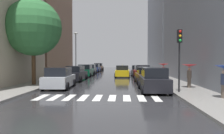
# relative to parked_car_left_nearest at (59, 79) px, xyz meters

# --- Properties ---
(ground_plane) EXTENTS (28.00, 72.00, 0.04)m
(ground_plane) POSITION_rel_parked_car_left_nearest_xyz_m (3.74, 17.72, -0.84)
(ground_plane) COLOR #27272A
(sidewalk_left) EXTENTS (3.00, 72.00, 0.15)m
(sidewalk_left) POSITION_rel_parked_car_left_nearest_xyz_m (-2.76, 17.72, -0.74)
(sidewalk_left) COLOR gray
(sidewalk_left) RESTS_ON ground
(sidewalk_right) EXTENTS (3.00, 72.00, 0.15)m
(sidewalk_right) POSITION_rel_parked_car_left_nearest_xyz_m (10.24, 17.72, -0.74)
(sidewalk_right) COLOR gray
(sidewalk_right) RESTS_ON ground
(crosswalk_stripes) EXTENTS (7.65, 2.20, 0.01)m
(crosswalk_stripes) POSITION_rel_parked_car_left_nearest_xyz_m (3.74, -4.35, -0.81)
(crosswalk_stripes) COLOR silver
(crosswalk_stripes) RESTS_ON ground
(building_right_near) EXTENTS (6.00, 20.94, 16.28)m
(building_right_near) POSITION_rel_parked_car_left_nearest_xyz_m (14.74, 6.04, 7.32)
(building_right_near) COLOR slate
(building_right_near) RESTS_ON ground
(building_right_mid) EXTENTS (6.00, 20.08, 24.74)m
(building_right_mid) POSITION_rel_parked_car_left_nearest_xyz_m (14.74, 27.47, 11.56)
(building_right_mid) COLOR slate
(building_right_mid) RESTS_ON ground
(parked_car_left_nearest) EXTENTS (2.23, 4.12, 1.76)m
(parked_car_left_nearest) POSITION_rel_parked_car_left_nearest_xyz_m (0.00, 0.00, 0.00)
(parked_car_left_nearest) COLOR #B2B7BF
(parked_car_left_nearest) RESTS_ON ground
(parked_car_left_second) EXTENTS (2.13, 4.57, 1.71)m
(parked_car_left_second) POSITION_rel_parked_car_left_nearest_xyz_m (-0.00, 6.38, -0.02)
(parked_car_left_second) COLOR black
(parked_car_left_second) RESTS_ON ground
(parked_car_left_third) EXTENTS (2.09, 4.65, 1.74)m
(parked_car_left_third) POSITION_rel_parked_car_left_nearest_xyz_m (-0.06, 13.05, -0.01)
(parked_car_left_third) COLOR #0C4C2D
(parked_car_left_third) RESTS_ON ground
(parked_car_left_fourth) EXTENTS (2.05, 4.47, 1.64)m
(parked_car_left_fourth) POSITION_rel_parked_car_left_nearest_xyz_m (-0.20, 18.56, -0.05)
(parked_car_left_fourth) COLOR #474C51
(parked_car_left_fourth) RESTS_ON ground
(parked_car_left_fifth) EXTENTS (2.17, 4.76, 1.57)m
(parked_car_left_fifth) POSITION_rel_parked_car_left_nearest_xyz_m (-0.13, 24.71, -0.07)
(parked_car_left_fifth) COLOR navy
(parked_car_left_fifth) RESTS_ON ground
(parked_car_left_sixth) EXTENTS (2.20, 4.74, 1.67)m
(parked_car_left_sixth) POSITION_rel_parked_car_left_nearest_xyz_m (-0.21, 31.27, -0.03)
(parked_car_left_sixth) COLOR brown
(parked_car_left_sixth) RESTS_ON ground
(parked_car_right_nearest) EXTENTS (2.11, 4.44, 1.80)m
(parked_car_right_nearest) POSITION_rel_parked_car_left_nearest_xyz_m (7.61, -1.51, 0.02)
(parked_car_right_nearest) COLOR black
(parked_car_right_nearest) RESTS_ON ground
(parked_car_right_second) EXTENTS (2.15, 4.06, 1.67)m
(parked_car_right_second) POSITION_rel_parked_car_left_nearest_xyz_m (7.62, 4.04, -0.04)
(parked_car_right_second) COLOR brown
(parked_car_right_second) RESTS_ON ground
(parked_car_right_third) EXTENTS (2.21, 4.40, 1.74)m
(parked_car_right_third) POSITION_rel_parked_car_left_nearest_xyz_m (7.74, 9.91, -0.01)
(parked_car_right_third) COLOR maroon
(parked_car_right_third) RESTS_ON ground
(parked_car_right_fourth) EXTENTS (2.21, 4.46, 1.57)m
(parked_car_right_fourth) POSITION_rel_parked_car_left_nearest_xyz_m (7.59, 15.55, -0.08)
(parked_car_right_fourth) COLOR #474C51
(parked_car_right_fourth) RESTS_ON ground
(taxi_midroad) EXTENTS (2.15, 4.48, 1.81)m
(taxi_midroad) POSITION_rel_parked_car_left_nearest_xyz_m (5.28, 12.54, -0.05)
(taxi_midroad) COLOR yellow
(taxi_midroad) RESTS_ON ground
(pedestrian_foreground) EXTENTS (1.08, 1.08, 1.90)m
(pedestrian_foreground) POSITION_rel_parked_car_left_nearest_xyz_m (11.16, -4.86, 0.76)
(pedestrian_foreground) COLOR brown
(pedestrian_foreground) RESTS_ON sidewalk_right
(pedestrian_near_tree) EXTENTS (1.16, 1.16, 1.86)m
(pedestrian_near_tree) POSITION_rel_parked_car_left_nearest_xyz_m (10.63, -0.15, 0.76)
(pedestrian_near_tree) COLOR brown
(pedestrian_near_tree) RESTS_ON sidewalk_right
(pedestrian_far_side) EXTENTS (1.02, 1.02, 1.85)m
(pedestrian_far_side) POSITION_rel_parked_car_left_nearest_xyz_m (9.36, 3.93, 0.70)
(pedestrian_far_side) COLOR navy
(pedestrian_far_side) RESTS_ON sidewalk_right
(street_tree_left) EXTENTS (5.10, 5.10, 7.69)m
(street_tree_left) POSITION_rel_parked_car_left_nearest_xyz_m (-2.81, 1.53, 4.46)
(street_tree_left) COLOR #513823
(street_tree_left) RESTS_ON sidewalk_left
(traffic_light_right_corner) EXTENTS (0.30, 0.42, 4.30)m
(traffic_light_right_corner) POSITION_rel_parked_car_left_nearest_xyz_m (9.19, -2.60, 2.47)
(traffic_light_right_corner) COLOR black
(traffic_light_right_corner) RESTS_ON sidewalk_right
(lamp_post_left) EXTENTS (0.60, 0.28, 6.40)m
(lamp_post_left) POSITION_rel_parked_car_left_nearest_xyz_m (-1.81, 14.65, 3.06)
(lamp_post_left) COLOR #595B60
(lamp_post_left) RESTS_ON sidewalk_left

